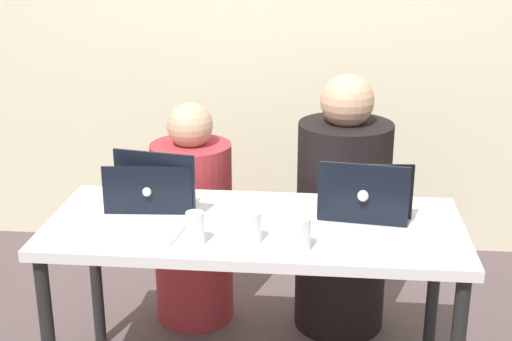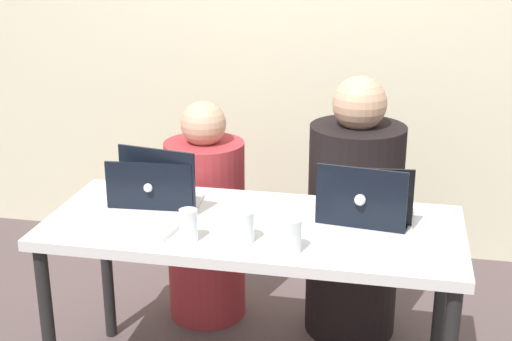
% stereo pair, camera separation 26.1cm
% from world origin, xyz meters
% --- Properties ---
extents(back_wall, '(4.50, 0.10, 2.30)m').
position_xyz_m(back_wall, '(0.00, 1.46, 1.15)').
color(back_wall, beige).
rests_on(back_wall, ground).
extents(desk, '(1.52, 0.64, 0.73)m').
position_xyz_m(desk, '(0.00, 0.00, 0.65)').
color(desk, silver).
rests_on(desk, ground).
extents(person_on_left, '(0.39, 0.39, 1.04)m').
position_xyz_m(person_on_left, '(-0.34, 0.56, 0.46)').
color(person_on_left, '#9F2D33').
rests_on(person_on_left, ground).
extents(person_on_right, '(0.44, 0.44, 1.17)m').
position_xyz_m(person_on_right, '(0.34, 0.56, 0.52)').
color(person_on_right, black).
rests_on(person_on_right, ground).
extents(laptop_back_left, '(0.34, 0.25, 0.20)m').
position_xyz_m(laptop_back_left, '(-0.40, 0.07, 0.77)').
color(laptop_back_left, silver).
rests_on(laptop_back_left, desk).
extents(laptop_front_right, '(0.36, 0.28, 0.23)m').
position_xyz_m(laptop_front_right, '(0.41, -0.04, 0.78)').
color(laptop_front_right, silver).
rests_on(laptop_front_right, desk).
extents(laptop_back_right, '(0.35, 0.30, 0.24)m').
position_xyz_m(laptop_back_right, '(0.40, 0.07, 0.78)').
color(laptop_back_right, '#39333E').
rests_on(laptop_back_right, desk).
extents(laptop_front_left, '(0.36, 0.31, 0.25)m').
position_xyz_m(laptop_front_left, '(-0.39, -0.04, 0.78)').
color(laptop_front_left, silver).
rests_on(laptop_front_left, desk).
extents(water_glass_left, '(0.06, 0.06, 0.11)m').
position_xyz_m(water_glass_left, '(-0.18, -0.20, 0.78)').
color(water_glass_left, white).
rests_on(water_glass_left, desk).
extents(water_glass_right, '(0.07, 0.07, 0.12)m').
position_xyz_m(water_glass_right, '(0.17, -0.21, 0.78)').
color(water_glass_right, white).
rests_on(water_glass_right, desk).
extents(water_glass_center, '(0.08, 0.08, 0.11)m').
position_xyz_m(water_glass_center, '(-0.00, -0.17, 0.78)').
color(water_glass_center, white).
rests_on(water_glass_center, desk).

